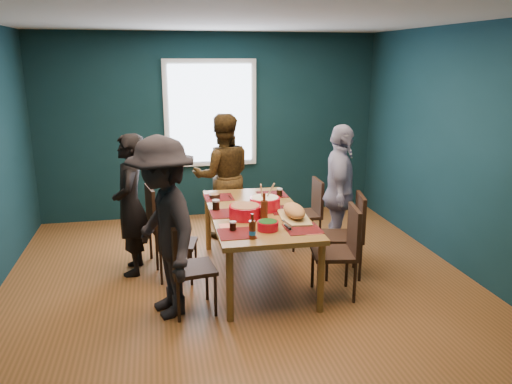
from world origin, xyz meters
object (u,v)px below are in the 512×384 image
(chair_right_near, at_px, (343,245))
(person_right, at_px, (339,193))
(cutting_board, at_px, (294,212))
(chair_right_far, at_px, (310,208))
(chair_right_mid, at_px, (350,229))
(chair_left_far, at_px, (160,219))
(bowl_salad, at_px, (245,211))
(person_near_left, at_px, (164,228))
(chair_left_mid, at_px, (171,237))
(person_back, at_px, (223,176))
(bowl_herbs, at_px, (268,225))
(chair_left_near, at_px, (183,261))
(dining_table, at_px, (257,218))
(person_far_left, at_px, (130,205))
(bowl_dumpling, at_px, (265,203))

(chair_right_near, distance_m, person_right, 1.01)
(cutting_board, bearing_deg, chair_right_far, 69.91)
(chair_right_mid, relative_size, person_right, 0.57)
(chair_left_far, xyz_separation_m, bowl_salad, (0.86, -0.77, 0.28))
(person_near_left, xyz_separation_m, cutting_board, (1.32, 0.31, -0.03))
(chair_left_mid, xyz_separation_m, person_right, (1.97, 0.19, 0.32))
(chair_right_mid, height_order, person_back, person_back)
(person_right, height_order, bowl_herbs, person_right)
(chair_left_near, xyz_separation_m, cutting_board, (1.16, 0.35, 0.30))
(chair_right_far, bearing_deg, chair_right_near, -93.18)
(person_near_left, distance_m, bowl_herbs, 0.98)
(dining_table, relative_size, cutting_board, 2.86)
(person_back, bearing_deg, dining_table, 98.17)
(chair_right_mid, bearing_deg, bowl_salad, -166.08)
(chair_right_far, xyz_separation_m, person_right, (0.21, -0.45, 0.30))
(chair_left_mid, relative_size, person_near_left, 0.49)
(dining_table, xyz_separation_m, chair_left_mid, (-0.92, 0.13, -0.19))
(bowl_salad, bearing_deg, chair_left_far, 138.20)
(person_far_left, height_order, bowl_dumpling, person_far_left)
(chair_left_far, bearing_deg, bowl_herbs, -60.61)
(chair_left_far, bearing_deg, person_back, 32.04)
(chair_right_mid, height_order, person_right, person_right)
(chair_left_near, distance_m, cutting_board, 1.24)
(chair_left_mid, height_order, person_near_left, person_near_left)
(bowl_salad, xyz_separation_m, cutting_board, (0.49, -0.12, -0.00))
(chair_left_far, relative_size, person_right, 0.58)
(bowl_salad, relative_size, bowl_dumpling, 1.00)
(person_near_left, relative_size, cutting_board, 2.45)
(chair_right_near, bearing_deg, person_near_left, -170.70)
(chair_left_near, relative_size, cutting_board, 1.29)
(person_far_left, relative_size, bowl_salad, 4.69)
(chair_left_mid, bearing_deg, chair_right_near, -10.88)
(chair_left_far, xyz_separation_m, cutting_board, (1.34, -0.88, 0.27))
(bowl_salad, distance_m, bowl_herbs, 0.43)
(dining_table, xyz_separation_m, chair_right_far, (0.85, 0.77, -0.17))
(chair_right_mid, bearing_deg, bowl_herbs, -144.77)
(chair_left_far, height_order, chair_left_near, chair_left_far)
(person_far_left, xyz_separation_m, person_right, (2.38, -0.09, 0.02))
(chair_right_mid, height_order, bowl_salad, chair_right_mid)
(cutting_board, bearing_deg, person_right, 46.31)
(dining_table, relative_size, chair_left_mid, 2.38)
(chair_right_far, height_order, bowl_salad, bowl_salad)
(chair_right_mid, relative_size, bowl_salad, 2.76)
(chair_left_mid, height_order, person_right, person_right)
(chair_left_near, xyz_separation_m, person_back, (0.66, 2.02, 0.31))
(chair_right_mid, bearing_deg, person_far_left, 178.77)
(chair_left_mid, relative_size, person_back, 0.50)
(chair_right_near, distance_m, bowl_herbs, 0.81)
(chair_right_far, height_order, chair_right_mid, chair_right_mid)
(chair_right_near, distance_m, person_near_left, 1.77)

